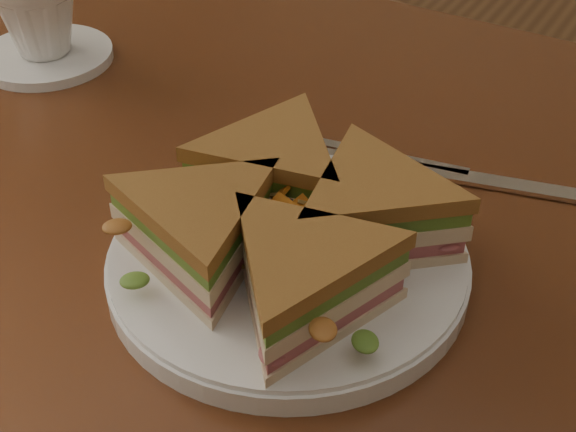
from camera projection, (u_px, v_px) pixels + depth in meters
The scene contains 8 objects.
table at pixel (331, 317), 0.66m from camera, with size 1.20×0.80×0.75m.
plate at pixel (288, 264), 0.56m from camera, with size 0.25×0.25×0.02m, color white.
sandwich_wedges at pixel (288, 222), 0.53m from camera, with size 0.28×0.28×0.06m.
crisps_mound at pixel (288, 227), 0.54m from camera, with size 0.09×0.09×0.05m, color orange, non-canonical shape.
spoon at pixel (310, 140), 0.69m from camera, with size 0.18×0.05×0.01m.
knife at pixel (434, 174), 0.65m from camera, with size 0.21×0.06×0.00m.
saucer at pixel (47, 56), 0.81m from camera, with size 0.13×0.13×0.01m, color white.
coffee_cup at pixel (38, 15), 0.78m from camera, with size 0.08×0.08×0.08m, color white.
Camera 1 is at (0.21, -0.42, 1.13)m, focal length 50.00 mm.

